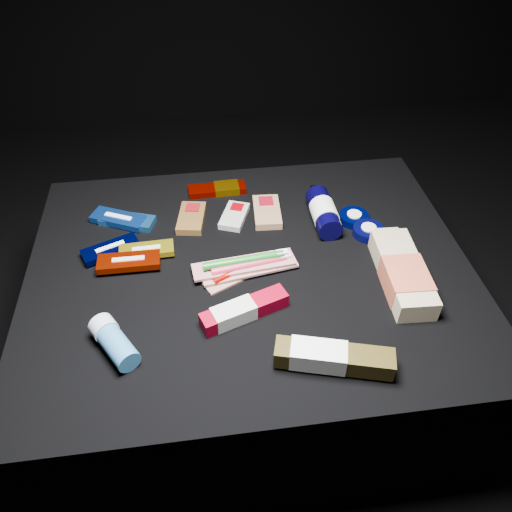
{
  "coord_description": "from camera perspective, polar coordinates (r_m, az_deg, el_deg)",
  "views": [
    {
      "loc": [
        -0.09,
        -0.79,
        1.17
      ],
      "look_at": [
        0.01,
        0.01,
        0.42
      ],
      "focal_mm": 35.0,
      "sensor_mm": 36.0,
      "label": 1
    }
  ],
  "objects": [
    {
      "name": "lotion_bottle",
      "position": [
        1.22,
        7.74,
        4.98
      ],
      "size": [
        0.06,
        0.19,
        0.06
      ],
      "rotation": [
        0.0,
        0.0,
        0.0
      ],
      "color": "black",
      "rests_on": "cloth_table"
    },
    {
      "name": "cream_tin_upper",
      "position": [
        1.24,
        11.12,
        4.33
      ],
      "size": [
        0.07,
        0.07,
        0.02
      ],
      "rotation": [
        0.0,
        0.0,
        0.19
      ],
      "color": "black",
      "rests_on": "cloth_table"
    },
    {
      "name": "toothbrush_pack_0",
      "position": [
        1.09,
        -1.38,
        -1.61
      ],
      "size": [
        0.18,
        0.12,
        0.02
      ],
      "rotation": [
        0.0,
        0.0,
        0.45
      ],
      "color": "#A8A09D",
      "rests_on": "cloth_table"
    },
    {
      "name": "luna_bar_3",
      "position": [
        1.15,
        -12.39,
        0.65
      ],
      "size": [
        0.12,
        0.05,
        0.02
      ],
      "rotation": [
        0.0,
        0.0,
        0.04
      ],
      "color": "gold",
      "rests_on": "cloth_table"
    },
    {
      "name": "ground",
      "position": [
        1.42,
        -0.56,
        -12.89
      ],
      "size": [
        3.0,
        3.0,
        0.0
      ],
      "primitive_type": "plane",
      "color": "black",
      "rests_on": "ground"
    },
    {
      "name": "cream_tin_lower",
      "position": [
        1.21,
        12.69,
        2.82
      ],
      "size": [
        0.07,
        0.07,
        0.02
      ],
      "rotation": [
        0.0,
        0.0,
        -0.3
      ],
      "color": "black",
      "rests_on": "cloth_table"
    },
    {
      "name": "luna_bar_1",
      "position": [
        1.26,
        -15.41,
        4.1
      ],
      "size": [
        0.14,
        0.1,
        0.02
      ],
      "rotation": [
        0.0,
        0.0,
        -0.44
      ],
      "color": "#113B97",
      "rests_on": "cloth_table"
    },
    {
      "name": "luna_bar_2",
      "position": [
        1.18,
        -16.28,
        0.76
      ],
      "size": [
        0.14,
        0.09,
        0.02
      ],
      "rotation": [
        0.0,
        0.0,
        0.4
      ],
      "color": "#010430",
      "rests_on": "cloth_table"
    },
    {
      "name": "luna_bar_0",
      "position": [
        1.26,
        -14.5,
        3.95
      ],
      "size": [
        0.14,
        0.09,
        0.02
      ],
      "rotation": [
        0.0,
        0.0,
        -0.34
      ],
      "color": "#205F9D",
      "rests_on": "cloth_table"
    },
    {
      "name": "clif_bar_2",
      "position": [
        1.24,
        1.24,
        5.21
      ],
      "size": [
        0.07,
        0.12,
        0.02
      ],
      "rotation": [
        0.0,
        0.0,
        -0.06
      ],
      "color": "olive",
      "rests_on": "cloth_table"
    },
    {
      "name": "toothbrush_pack_1",
      "position": [
        1.08,
        -0.61,
        -1.2
      ],
      "size": [
        0.22,
        0.08,
        0.02
      ],
      "rotation": [
        0.0,
        0.0,
        0.16
      ],
      "color": "beige",
      "rests_on": "cloth_table"
    },
    {
      "name": "deodorant_stick",
      "position": [
        0.98,
        -15.93,
        -9.4
      ],
      "size": [
        0.1,
        0.13,
        0.05
      ],
      "rotation": [
        0.0,
        0.0,
        0.55
      ],
      "color": "teal",
      "rests_on": "cloth_table"
    },
    {
      "name": "toothpaste_carton_red",
      "position": [
        1.0,
        -1.75,
        -6.33
      ],
      "size": [
        0.18,
        0.1,
        0.04
      ],
      "rotation": [
        0.0,
        0.0,
        0.34
      ],
      "color": "maroon",
      "rests_on": "cloth_table"
    },
    {
      "name": "toothbrush_pack_2",
      "position": [
        1.08,
        -1.24,
        -0.73
      ],
      "size": [
        0.23,
        0.08,
        0.03
      ],
      "rotation": [
        0.0,
        0.0,
        0.1
      ],
      "color": "#B0A9A5",
      "rests_on": "cloth_table"
    },
    {
      "name": "cloth_table",
      "position": [
        1.25,
        -0.62,
        -7.75
      ],
      "size": [
        0.98,
        0.78,
        0.4
      ],
      "primitive_type": "cube",
      "color": "black",
      "rests_on": "ground"
    },
    {
      "name": "toothpaste_carton_green",
      "position": [
        0.93,
        8.27,
        -11.36
      ],
      "size": [
        0.22,
        0.1,
        0.04
      ],
      "rotation": [
        0.0,
        0.0,
        -0.27
      ],
      "color": "#30270B",
      "rests_on": "cloth_table"
    },
    {
      "name": "bodywash_bottle",
      "position": [
        1.1,
        16.42,
        -2.0
      ],
      "size": [
        0.09,
        0.25,
        0.05
      ],
      "rotation": [
        0.0,
        0.0,
        -0.05
      ],
      "color": "tan",
      "rests_on": "cloth_table"
    },
    {
      "name": "clif_bar_1",
      "position": [
        1.23,
        -2.44,
        4.7
      ],
      "size": [
        0.09,
        0.11,
        0.02
      ],
      "rotation": [
        0.0,
        0.0,
        -0.37
      ],
      "color": "#9E9E98",
      "rests_on": "cloth_table"
    },
    {
      "name": "clif_bar_0",
      "position": [
        1.24,
        -7.37,
        4.46
      ],
      "size": [
        0.08,
        0.12,
        0.02
      ],
      "rotation": [
        0.0,
        0.0,
        -0.17
      ],
      "color": "brown",
      "rests_on": "cloth_table"
    },
    {
      "name": "power_bar",
      "position": [
        1.32,
        -4.1,
        7.66
      ],
      "size": [
        0.15,
        0.05,
        0.02
      ],
      "rotation": [
        0.0,
        0.0,
        0.04
      ],
      "color": "#790600",
      "rests_on": "cloth_table"
    },
    {
      "name": "luna_bar_4",
      "position": [
        1.13,
        -14.32,
        -0.64
      ],
      "size": [
        0.14,
        0.05,
        0.02
      ],
      "rotation": [
        0.0,
        0.0,
        -0.0
      ],
      "color": "#861501",
      "rests_on": "cloth_table"
    }
  ]
}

